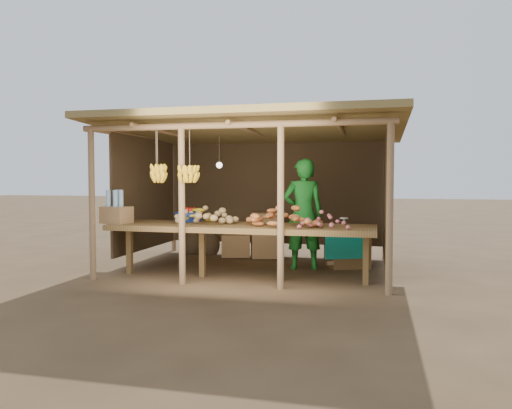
# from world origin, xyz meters

# --- Properties ---
(ground) EXTENTS (60.00, 60.00, 0.00)m
(ground) POSITION_xyz_m (0.00, 0.00, 0.00)
(ground) COLOR brown
(ground) RESTS_ON ground
(stall_structure) EXTENTS (4.70, 3.50, 2.43)m
(stall_structure) POSITION_xyz_m (-0.05, 0.11, 1.93)
(stall_structure) COLOR #906E4A
(stall_structure) RESTS_ON ground
(counter) EXTENTS (3.90, 1.05, 0.80)m
(counter) POSITION_xyz_m (0.00, -0.95, 0.74)
(counter) COLOR brown
(counter) RESTS_ON ground
(potato_heap) EXTENTS (1.15, 0.92, 0.37)m
(potato_heap) POSITION_xyz_m (-0.60, -0.91, 0.98)
(potato_heap) COLOR tan
(potato_heap) RESTS_ON counter
(sweet_potato_heap) EXTENTS (1.21, 0.95, 0.36)m
(sweet_potato_heap) POSITION_xyz_m (0.61, -1.00, 0.98)
(sweet_potato_heap) COLOR #C16A31
(sweet_potato_heap) RESTS_ON counter
(onion_heap) EXTENTS (0.80, 0.60, 0.35)m
(onion_heap) POSITION_xyz_m (1.26, -1.23, 0.98)
(onion_heap) COLOR #A75155
(onion_heap) RESTS_ON counter
(banana_pile) EXTENTS (0.60, 0.37, 0.35)m
(banana_pile) POSITION_xyz_m (-0.80, -0.70, 0.97)
(banana_pile) COLOR gold
(banana_pile) RESTS_ON counter
(tomato_basin) EXTENTS (0.42, 0.42, 0.22)m
(tomato_basin) POSITION_xyz_m (-0.97, -0.58, 0.89)
(tomato_basin) COLOR navy
(tomato_basin) RESTS_ON counter
(bottle_box) EXTENTS (0.46, 0.40, 0.51)m
(bottle_box) POSITION_xyz_m (-1.90, -1.16, 0.99)
(bottle_box) COLOR olive
(bottle_box) RESTS_ON counter
(vendor) EXTENTS (0.74, 0.58, 1.80)m
(vendor) POSITION_xyz_m (0.78, 0.06, 0.90)
(vendor) COLOR #1B7A24
(vendor) RESTS_ON ground
(tarp_crate) EXTENTS (0.89, 0.84, 0.85)m
(tarp_crate) POSITION_xyz_m (1.47, 0.42, 0.35)
(tarp_crate) COLOR brown
(tarp_crate) RESTS_ON ground
(carton_stack) EXTENTS (1.18, 0.54, 0.83)m
(carton_stack) POSITION_xyz_m (-0.24, 0.94, 0.37)
(carton_stack) COLOR olive
(carton_stack) RESTS_ON ground
(burlap_sacks) EXTENTS (0.77, 0.40, 0.54)m
(burlap_sacks) POSITION_xyz_m (-1.41, 1.20, 0.24)
(burlap_sacks) COLOR #4B3823
(burlap_sacks) RESTS_ON ground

